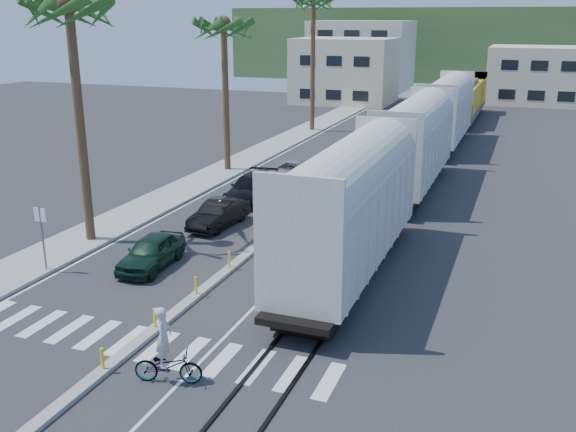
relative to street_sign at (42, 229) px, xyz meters
The scene contains 16 objects.
ground 7.82m from the street_sign, 15.32° to the right, with size 140.00×140.00×0.00m, color #28282B.
sidewalk 23.11m from the street_sign, 92.99° to the left, with size 3.00×90.00×0.15m, color gray.
rails 28.83m from the street_sign, 64.68° to the left, with size 1.56×100.00×0.06m.
median 19.48m from the street_sign, 67.88° to the left, with size 0.45×60.00×0.85m.
crosswalk 8.55m from the street_sign, 28.72° to the right, with size 14.00×2.20×0.01m, color silver.
lane_markings 23.65m from the street_sign, 77.38° to the left, with size 9.42×90.00×0.01m.
freight_train 27.85m from the street_sign, 63.77° to the left, with size 3.00×60.94×5.85m.
palm_trees 22.52m from the street_sign, 92.21° to the left, with size 3.50×37.20×13.75m.
street_sign is the anchor object (origin of this frame).
buildings 69.70m from the street_sign, 89.27° to the left, with size 38.00×27.00×10.00m.
hillside 98.35m from the street_sign, 85.74° to the left, with size 80.00×20.00×12.00m, color #385628.
car_lead 4.66m from the street_sign, 28.41° to the left, with size 1.99×4.31×1.43m, color black.
car_second 9.37m from the street_sign, 63.48° to the left, with size 1.84×4.36×1.40m, color black.
car_third 14.04m from the street_sign, 74.68° to the left, with size 2.50×5.38×1.52m, color black.
car_rear 19.41m from the street_sign, 77.35° to the left, with size 2.61×4.95×1.33m, color #B5B8BA.
cyclist 11.12m from the street_sign, 31.23° to the right, with size 1.77×2.44×2.45m.
Camera 1 is at (11.54, -18.39, 10.56)m, focal length 40.00 mm.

